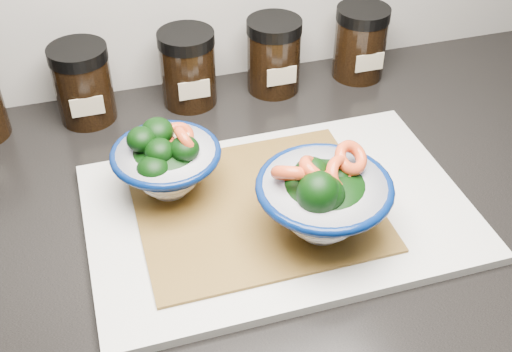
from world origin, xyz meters
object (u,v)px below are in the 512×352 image
object	(u,v)px
bowl_right	(323,198)
spice_jar_d	(274,55)
cutting_board	(278,212)
spice_jar_b	(83,84)
spice_jar_c	(188,68)
spice_jar_e	(360,42)
bowl_left	(166,162)

from	to	relation	value
bowl_right	spice_jar_d	world-z (taller)	bowl_right
cutting_board	bowl_right	distance (m)	0.09
bowl_right	cutting_board	bearing A→B (deg)	121.94
spice_jar_b	spice_jar_d	size ratio (longest dim) A/B	1.00
bowl_right	spice_jar_d	xyz separation A→B (m)	(0.05, 0.33, -0.01)
bowl_right	spice_jar_b	bearing A→B (deg)	124.94
bowl_right	spice_jar_d	distance (m)	0.33
spice_jar_b	spice_jar_d	xyz separation A→B (m)	(0.28, 0.00, 0.00)
spice_jar_d	bowl_right	bearing A→B (deg)	-98.64
spice_jar_c	spice_jar_e	distance (m)	0.27
spice_jar_b	spice_jar_e	distance (m)	0.42
cutting_board	spice_jar_d	bearing A→B (deg)	73.31
cutting_board	bowl_right	world-z (taller)	bowl_right
spice_jar_b	spice_jar_c	bearing A→B (deg)	0.00
bowl_right	spice_jar_c	world-z (taller)	bowl_right
cutting_board	spice_jar_b	size ratio (longest dim) A/B	3.98
bowl_left	spice_jar_b	bearing A→B (deg)	110.50
spice_jar_b	spice_jar_c	size ratio (longest dim) A/B	1.00
bowl_left	bowl_right	world-z (taller)	bowl_right
bowl_left	spice_jar_b	world-z (taller)	same
cutting_board	spice_jar_d	distance (m)	0.29
bowl_left	spice_jar_c	distance (m)	0.22
cutting_board	bowl_left	xyz separation A→B (m)	(-0.12, 0.07, 0.05)
bowl_right	spice_jar_d	bearing A→B (deg)	81.36
spice_jar_c	cutting_board	bearing A→B (deg)	-80.19
spice_jar_c	bowl_right	bearing A→B (deg)	-76.23
spice_jar_d	spice_jar_c	bearing A→B (deg)	180.00
cutting_board	bowl_left	size ratio (longest dim) A/B	3.43
spice_jar_b	spice_jar_e	bearing A→B (deg)	0.00
cutting_board	spice_jar_b	distance (m)	0.34
spice_jar_b	spice_jar_c	world-z (taller)	same
spice_jar_d	spice_jar_e	world-z (taller)	same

